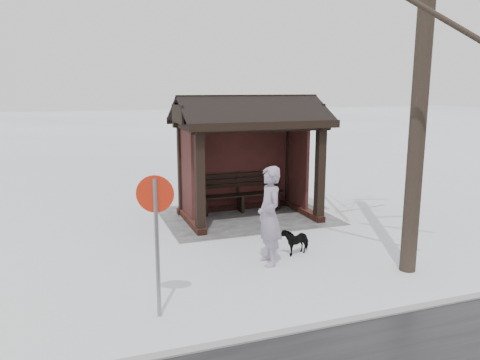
# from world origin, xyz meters

# --- Properties ---
(ground) EXTENTS (120.00, 120.00, 0.00)m
(ground) POSITION_xyz_m (0.00, 0.00, 0.00)
(ground) COLOR white
(ground) RESTS_ON ground
(kerb) EXTENTS (120.00, 0.15, 0.06)m
(kerb) POSITION_xyz_m (0.00, 5.50, 0.01)
(kerb) COLOR gray
(kerb) RESTS_ON ground
(trampled_patch) EXTENTS (4.20, 3.20, 0.02)m
(trampled_patch) POSITION_xyz_m (0.00, -0.20, 0.01)
(trampled_patch) COLOR gray
(trampled_patch) RESTS_ON ground
(bus_shelter) EXTENTS (3.60, 2.40, 3.09)m
(bus_shelter) POSITION_xyz_m (0.00, -0.16, 2.17)
(bus_shelter) COLOR #381A14
(bus_shelter) RESTS_ON ground
(pedestrian) EXTENTS (0.48, 0.70, 1.86)m
(pedestrian) POSITION_xyz_m (0.75, 3.06, 0.93)
(pedestrian) COLOR gray
(pedestrian) RESTS_ON ground
(dog) EXTENTS (0.69, 0.49, 0.53)m
(dog) POSITION_xyz_m (0.03, 2.71, 0.27)
(dog) COLOR black
(dog) RESTS_ON ground
(road_sign) EXTENTS (0.51, 0.21, 2.08)m
(road_sign) POSITION_xyz_m (3.05, 4.41, 1.52)
(road_sign) COLOR gray
(road_sign) RESTS_ON ground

